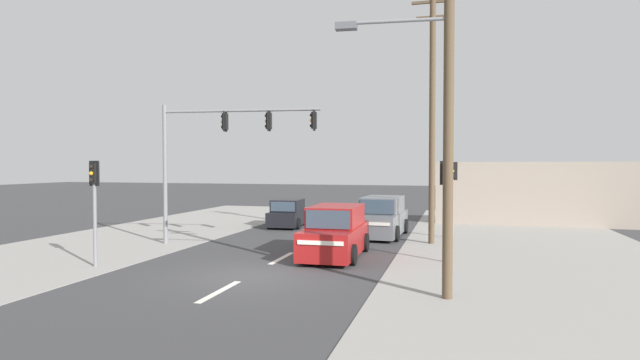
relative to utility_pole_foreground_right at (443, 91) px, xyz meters
The scene contains 16 objects.
ground_plane 7.95m from the utility_pole_foreground_right, 168.59° to the left, with size 140.00×140.00×0.00m, color #3A3A3D.
lane_dash_near 7.90m from the utility_pole_foreground_right, behind, with size 0.20×2.40×0.01m, color silver.
lane_dash_mid 8.90m from the utility_pole_foreground_right, 144.34° to the left, with size 0.20×2.40×0.01m, color silver.
lane_dash_far 12.08m from the utility_pole_foreground_right, 122.37° to the left, with size 0.20×2.40×0.01m, color silver.
kerb_right_verge 6.93m from the utility_pole_foreground_right, 44.91° to the left, with size 10.00×44.00×0.02m, color gray.
kerb_left_verge 16.11m from the utility_pole_foreground_right, 160.13° to the left, with size 8.00×40.00×0.02m, color gray.
utility_pole_foreground_right is the anchor object (origin of this frame).
utility_pole_midground_right 9.05m from the utility_pole_foreground_right, 94.30° to the left, with size 1.80×0.26×10.85m.
traffic_signal_mast 11.36m from the utility_pole_foreground_right, 146.42° to the left, with size 6.85×1.04×6.00m.
pedestal_signal_right_kerb 5.68m from the utility_pole_foreground_right, 89.99° to the left, with size 0.44×0.30×3.56m.
pedestal_signal_left_kerb 11.69m from the utility_pole_foreground_right, behind, with size 0.44×0.31×3.56m.
pedestal_signal_far_median 11.24m from the utility_pole_foreground_right, 89.08° to the left, with size 0.44×0.30×3.56m.
shopfront_wall_far 18.28m from the utility_pole_foreground_right, 73.20° to the left, with size 12.00×1.00×3.60m, color #A39384.
suv_receding_far 7.79m from the utility_pole_foreground_right, 128.50° to the left, with size 2.13×4.57×1.90m.
suv_crossing_left 12.04m from the utility_pole_foreground_right, 105.94° to the left, with size 2.21×4.61×1.90m.
hatchback_kerbside_parked 16.37m from the utility_pole_foreground_right, 123.21° to the left, with size 1.94×3.72×1.53m.
Camera 1 is at (6.14, -14.16, 3.41)m, focal length 28.00 mm.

